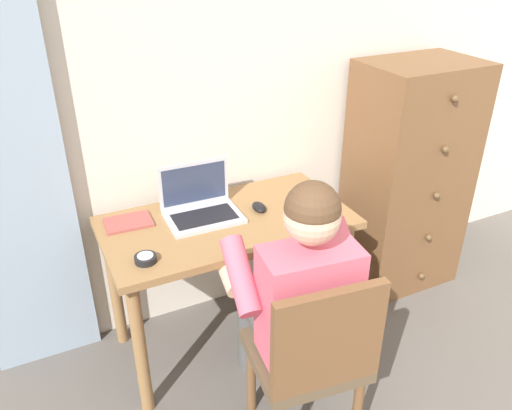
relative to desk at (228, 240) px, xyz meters
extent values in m
cube|color=beige|center=(0.50, 0.37, 0.63)|extent=(4.80, 0.05, 2.50)
cube|color=#8EA3B7|center=(-0.86, 0.30, 0.48)|extent=(0.48, 0.03, 2.19)
cube|color=olive|center=(0.00, 0.00, 0.10)|extent=(1.14, 0.60, 0.03)
cylinder|color=olive|center=(-0.51, -0.24, -0.27)|extent=(0.06, 0.06, 0.70)
cylinder|color=olive|center=(0.51, -0.24, -0.27)|extent=(0.06, 0.06, 0.70)
cylinder|color=olive|center=(-0.51, 0.24, -0.27)|extent=(0.06, 0.06, 0.70)
cylinder|color=olive|center=(0.51, 0.24, -0.27)|extent=(0.06, 0.06, 0.70)
cube|color=brown|center=(1.15, 0.09, 0.04)|extent=(0.61, 0.44, 1.32)
sphere|color=brown|center=(1.15, -0.14, -0.48)|extent=(0.04, 0.04, 0.04)
sphere|color=brown|center=(1.15, -0.14, -0.22)|extent=(0.04, 0.04, 0.04)
sphere|color=brown|center=(1.15, -0.14, 0.04)|extent=(0.04, 0.04, 0.04)
sphere|color=brown|center=(1.15, -0.14, 0.31)|extent=(0.04, 0.04, 0.04)
sphere|color=brown|center=(1.15, -0.14, 0.57)|extent=(0.04, 0.04, 0.04)
cube|color=brown|center=(0.06, -0.63, -0.20)|extent=(0.46, 0.45, 0.05)
cube|color=brown|center=(0.03, -0.81, 0.04)|extent=(0.42, 0.09, 0.42)
cylinder|color=brown|center=(0.24, -0.49, -0.42)|extent=(0.04, 0.04, 0.40)
cylinder|color=brown|center=(-0.09, -0.45, -0.42)|extent=(0.04, 0.04, 0.40)
cylinder|color=#4C4C4C|center=(0.17, -0.42, -0.15)|extent=(0.19, 0.41, 0.14)
cylinder|color=#4C4C4C|center=(-0.01, -0.40, -0.15)|extent=(0.19, 0.41, 0.14)
cylinder|color=#4C4C4C|center=(0.19, -0.23, -0.38)|extent=(0.11, 0.11, 0.47)
cylinder|color=#4C4C4C|center=(0.01, -0.20, -0.38)|extent=(0.11, 0.11, 0.47)
cube|color=#D1566B|center=(0.05, -0.64, 0.08)|extent=(0.38, 0.24, 0.46)
cylinder|color=#D1566B|center=(0.29, -0.54, 0.16)|extent=(0.12, 0.31, 0.25)
cylinder|color=#D1566B|center=(-0.15, -0.49, 0.16)|extent=(0.12, 0.31, 0.25)
cylinder|color=#DBAD8E|center=(0.31, -0.34, 0.06)|extent=(0.10, 0.27, 0.11)
cylinder|color=#DBAD8E|center=(-0.13, -0.29, 0.06)|extent=(0.10, 0.27, 0.11)
sphere|color=#DBAD8E|center=(0.05, -0.63, 0.44)|extent=(0.20, 0.20, 0.20)
sphere|color=#513823|center=(0.05, -0.63, 0.47)|extent=(0.20, 0.20, 0.20)
cube|color=#B7BABF|center=(-0.10, 0.05, 0.12)|extent=(0.35, 0.25, 0.02)
cube|color=black|center=(-0.10, 0.04, 0.13)|extent=(0.29, 0.16, 0.00)
cube|color=#B7BABF|center=(-0.09, 0.17, 0.24)|extent=(0.34, 0.02, 0.22)
cube|color=#2D3851|center=(-0.09, 0.17, 0.24)|extent=(0.31, 0.01, 0.18)
ellipsoid|color=black|center=(0.17, 0.02, 0.13)|extent=(0.07, 0.11, 0.03)
cylinder|color=black|center=(-0.43, -0.17, 0.13)|extent=(0.09, 0.09, 0.03)
cylinder|color=silver|center=(-0.43, -0.17, 0.14)|extent=(0.06, 0.06, 0.00)
cube|color=#994742|center=(-0.42, 0.16, 0.12)|extent=(0.22, 0.16, 0.01)
camera|label=1|loc=(-0.78, -1.91, 1.30)|focal=36.12mm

